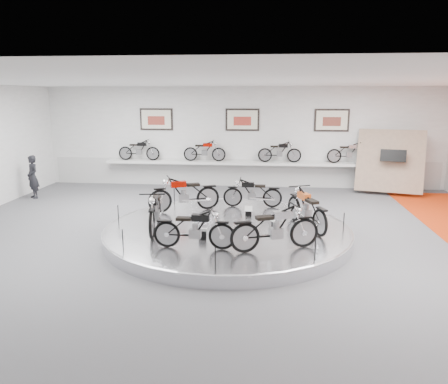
# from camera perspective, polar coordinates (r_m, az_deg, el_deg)

# --- Properties ---
(floor) EXTENTS (16.00, 16.00, 0.00)m
(floor) POSITION_cam_1_polar(r_m,az_deg,el_deg) (11.28, 0.33, -6.46)
(floor) COLOR #4F4F52
(floor) RESTS_ON ground
(ceiling) EXTENTS (16.00, 16.00, 0.00)m
(ceiling) POSITION_cam_1_polar(r_m,az_deg,el_deg) (10.66, 0.36, 14.30)
(ceiling) COLOR white
(ceiling) RESTS_ON wall_back
(wall_back) EXTENTS (16.00, 0.00, 16.00)m
(wall_back) POSITION_cam_1_polar(r_m,az_deg,el_deg) (17.72, 2.40, 7.16)
(wall_back) COLOR white
(wall_back) RESTS_ON floor
(wall_front) EXTENTS (16.00, 0.00, 16.00)m
(wall_front) POSITION_cam_1_polar(r_m,az_deg,el_deg) (4.10, -8.72, -11.86)
(wall_front) COLOR white
(wall_front) RESTS_ON floor
(dado_band) EXTENTS (15.68, 0.04, 1.10)m
(dado_band) POSITION_cam_1_polar(r_m,az_deg,el_deg) (17.90, 2.36, 2.52)
(dado_band) COLOR #BCBCBA
(dado_band) RESTS_ON floor
(display_platform) EXTENTS (6.40, 6.40, 0.30)m
(display_platform) POSITION_cam_1_polar(r_m,az_deg,el_deg) (11.51, 0.47, -5.27)
(display_platform) COLOR silver
(display_platform) RESTS_ON floor
(platform_rim) EXTENTS (6.40, 6.40, 0.10)m
(platform_rim) POSITION_cam_1_polar(r_m,az_deg,el_deg) (11.48, 0.47, -4.70)
(platform_rim) COLOR #B2B2BA
(platform_rim) RESTS_ON display_platform
(shelf) EXTENTS (11.00, 0.55, 0.10)m
(shelf) POSITION_cam_1_polar(r_m,az_deg,el_deg) (17.55, 2.32, 3.81)
(shelf) COLOR silver
(shelf) RESTS_ON wall_back
(poster_left) EXTENTS (1.35, 0.06, 0.88)m
(poster_left) POSITION_cam_1_polar(r_m,az_deg,el_deg) (18.16, -8.83, 9.37)
(poster_left) COLOR #ECE8CA
(poster_left) RESTS_ON wall_back
(poster_center) EXTENTS (1.35, 0.06, 0.88)m
(poster_center) POSITION_cam_1_polar(r_m,az_deg,el_deg) (17.63, 2.42, 9.41)
(poster_center) COLOR #ECE8CA
(poster_center) RESTS_ON wall_back
(poster_right) EXTENTS (1.35, 0.06, 0.88)m
(poster_right) POSITION_cam_1_polar(r_m,az_deg,el_deg) (17.78, 13.90, 9.08)
(poster_right) COLOR #ECE8CA
(poster_right) RESTS_ON wall_back
(display_panel) EXTENTS (2.56, 1.52, 2.30)m
(display_panel) POSITION_cam_1_polar(r_m,az_deg,el_deg) (17.51, 20.87, 3.80)
(display_panel) COLOR #9F8369
(display_panel) RESTS_ON floor
(shelf_bike_a) EXTENTS (1.22, 0.43, 0.73)m
(shelf_bike_a) POSITION_cam_1_polar(r_m,az_deg,el_deg) (18.21, -11.04, 5.23)
(shelf_bike_a) COLOR black
(shelf_bike_a) RESTS_ON shelf
(shelf_bike_b) EXTENTS (1.22, 0.43, 0.73)m
(shelf_bike_b) POSITION_cam_1_polar(r_m,az_deg,el_deg) (17.63, -2.56, 5.22)
(shelf_bike_b) COLOR #850A00
(shelf_bike_b) RESTS_ON shelf
(shelf_bike_c) EXTENTS (1.22, 0.43, 0.73)m
(shelf_bike_c) POSITION_cam_1_polar(r_m,az_deg,el_deg) (17.47, 7.27, 5.06)
(shelf_bike_c) COLOR black
(shelf_bike_c) RESTS_ON shelf
(shelf_bike_d) EXTENTS (1.22, 0.43, 0.73)m
(shelf_bike_d) POSITION_cam_1_polar(r_m,az_deg,el_deg) (17.76, 16.04, 4.79)
(shelf_bike_d) COLOR silver
(shelf_bike_d) RESTS_ON shelf
(bike_a) EXTENTS (1.26, 1.89, 1.05)m
(bike_a) POSITION_cam_1_polar(r_m,az_deg,el_deg) (11.41, 10.73, -2.14)
(bike_a) COLOR #C1501B
(bike_a) RESTS_ON display_platform
(bike_b) EXTENTS (1.53, 0.54, 0.90)m
(bike_b) POSITION_cam_1_polar(r_m,az_deg,el_deg) (13.36, 3.75, -0.10)
(bike_b) COLOR black
(bike_b) RESTS_ON display_platform
(bike_c) EXTENTS (1.92, 1.27, 1.06)m
(bike_c) POSITION_cam_1_polar(r_m,az_deg,el_deg) (12.89, -5.22, -0.22)
(bike_c) COLOR #850A00
(bike_c) RESTS_ON display_platform
(bike_d) EXTENTS (0.88, 1.88, 1.06)m
(bike_d) POSITION_cam_1_polar(r_m,az_deg,el_deg) (11.18, -9.01, -2.33)
(bike_d) COLOR black
(bike_d) RESTS_ON display_platform
(bike_e) EXTENTS (1.59, 0.60, 0.93)m
(bike_e) POSITION_cam_1_polar(r_m,az_deg,el_deg) (9.78, -3.92, -4.80)
(bike_e) COLOR black
(bike_e) RESTS_ON display_platform
(bike_f) EXTENTS (1.86, 1.19, 1.03)m
(bike_f) POSITION_cam_1_polar(r_m,az_deg,el_deg) (9.71, 6.71, -4.66)
(bike_f) COLOR silver
(bike_f) RESTS_ON display_platform
(visitor) EXTENTS (0.68, 0.65, 1.56)m
(visitor) POSITION_cam_1_polar(r_m,az_deg,el_deg) (17.19, -23.71, 1.82)
(visitor) COLOR black
(visitor) RESTS_ON floor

